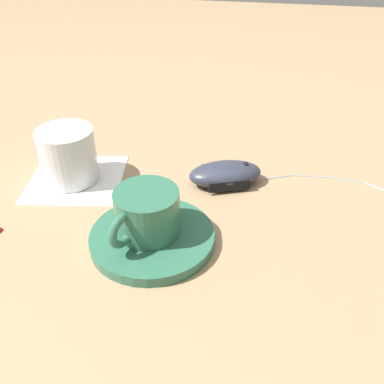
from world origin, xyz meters
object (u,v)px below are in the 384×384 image
object	(u,v)px
computer_mouse	(225,174)
drinking_glass	(68,155)
coffee_cup	(146,213)
saucer	(152,238)

from	to	relation	value
computer_mouse	drinking_glass	bearing A→B (deg)	98.38
coffee_cup	computer_mouse	size ratio (longest dim) A/B	0.85
coffee_cup	computer_mouse	world-z (taller)	coffee_cup
saucer	coffee_cup	world-z (taller)	coffee_cup
coffee_cup	computer_mouse	bearing A→B (deg)	-27.82
coffee_cup	computer_mouse	distance (m)	0.17
drinking_glass	coffee_cup	bearing A→B (deg)	-126.56
saucer	computer_mouse	world-z (taller)	computer_mouse
saucer	drinking_glass	world-z (taller)	drinking_glass
computer_mouse	drinking_glass	xyz separation A→B (m)	(-0.03, 0.23, 0.03)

